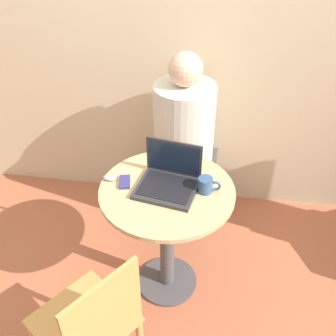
# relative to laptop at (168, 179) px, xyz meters

# --- Properties ---
(ground_plane) EXTENTS (12.00, 12.00, 0.00)m
(ground_plane) POSITION_rel_laptop_xyz_m (-0.00, -0.03, -0.81)
(ground_plane) COLOR #B26042
(back_wall) EXTENTS (7.00, 0.05, 2.60)m
(back_wall) POSITION_rel_laptop_xyz_m (-0.00, 0.88, 0.49)
(back_wall) COLOR beige
(back_wall) RESTS_ON ground_plane
(round_table) EXTENTS (0.71, 0.71, 0.77)m
(round_table) POSITION_rel_laptop_xyz_m (-0.00, -0.03, -0.25)
(round_table) COLOR #4C4C51
(round_table) RESTS_ON ground_plane
(laptop) EXTENTS (0.34, 0.31, 0.22)m
(laptop) POSITION_rel_laptop_xyz_m (0.00, 0.00, 0.00)
(laptop) COLOR #2D2D33
(laptop) RESTS_ON round_table
(cell_phone) EXTENTS (0.08, 0.11, 0.02)m
(cell_phone) POSITION_rel_laptop_xyz_m (-0.23, -0.01, -0.03)
(cell_phone) COLOR navy
(cell_phone) RESTS_ON round_table
(computer_mouse) EXTENTS (0.07, 0.04, 0.03)m
(computer_mouse) POSITION_rel_laptop_xyz_m (-0.31, -0.00, -0.03)
(computer_mouse) COLOR #B2B2B7
(computer_mouse) RESTS_ON round_table
(coffee_cup) EXTENTS (0.12, 0.07, 0.08)m
(coffee_cup) POSITION_rel_laptop_xyz_m (0.20, -0.02, 0.00)
(coffee_cup) COLOR #335684
(coffee_cup) RESTS_ON round_table
(chair_empty) EXTENTS (0.56, 0.56, 0.88)m
(chair_empty) POSITION_rel_laptop_xyz_m (-0.24, -0.66, -0.36)
(chair_empty) COLOR tan
(chair_empty) RESTS_ON ground_plane
(person_seated) EXTENTS (0.45, 0.63, 1.26)m
(person_seated) POSITION_rel_laptop_xyz_m (0.02, 0.66, -0.29)
(person_seated) COLOR #4C4742
(person_seated) RESTS_ON ground_plane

